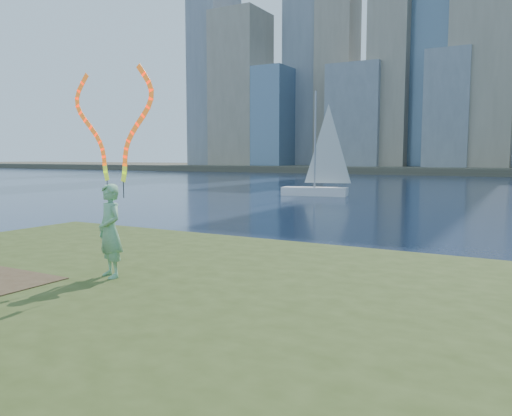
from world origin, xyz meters
The scene contains 5 objects.
ground centered at (0.00, 0.00, 0.00)m, with size 320.00×320.00×0.00m, color #18243D.
grassy_knoll centered at (0.00, -2.30, 0.34)m, with size 20.00×18.00×0.80m.
far_shore centered at (0.00, 95.00, 0.60)m, with size 320.00×40.00×1.20m, color #474234.
woman_with_ribbons centered at (-0.01, -1.19, 2.20)m, with size 1.96×0.78×4.10m.
sailboat centered at (-7.89, 28.23, 1.39)m, with size 5.38×2.53×8.07m.
Camera 1 is at (6.74, -7.82, 3.02)m, focal length 35.00 mm.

